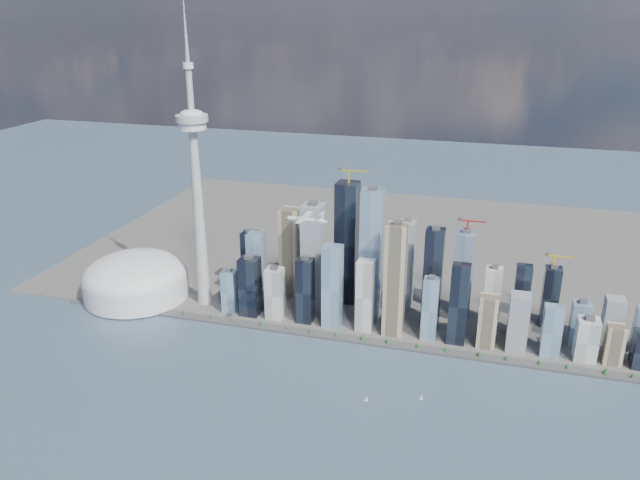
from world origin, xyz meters
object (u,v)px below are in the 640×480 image
(sailboat_west, at_px, (421,398))
(airplane, at_px, (306,219))
(dome_stadium, at_px, (136,279))
(sailboat_east, at_px, (366,399))
(needle_tower, at_px, (197,185))

(sailboat_west, bearing_deg, airplane, 168.52)
(dome_stadium, distance_m, sailboat_west, 611.33)
(airplane, relative_size, sailboat_west, 7.04)
(dome_stadium, bearing_deg, sailboat_east, -23.14)
(airplane, height_order, sailboat_west, airplane)
(needle_tower, distance_m, sailboat_west, 536.39)
(needle_tower, bearing_deg, dome_stadium, -175.91)
(sailboat_west, bearing_deg, sailboat_east, -156.19)
(needle_tower, height_order, airplane, needle_tower)
(needle_tower, xyz_separation_m, airplane, (249.65, -142.67, 4.82))
(needle_tower, distance_m, dome_stadium, 241.40)
(airplane, xyz_separation_m, sailboat_west, (190.33, -57.08, -237.67))
(needle_tower, relative_size, dome_stadium, 2.75)
(airplane, bearing_deg, needle_tower, 151.94)
(sailboat_east, bearing_deg, needle_tower, 139.97)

